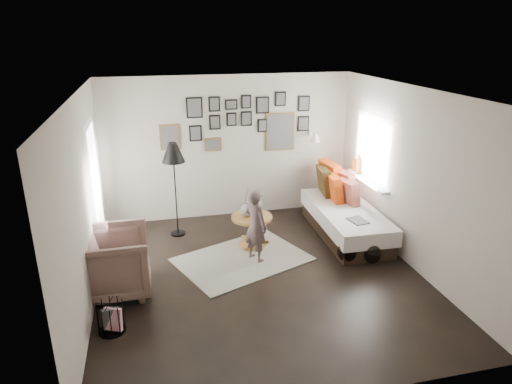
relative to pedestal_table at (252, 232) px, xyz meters
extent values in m
plane|color=black|center=(-0.10, -0.98, -0.24)|extent=(4.80, 4.80, 0.00)
plane|color=#ADA597|center=(-0.10, 1.42, 1.06)|extent=(4.50, 0.00, 4.50)
plane|color=#ADA597|center=(-0.10, -3.38, 1.06)|extent=(4.50, 0.00, 4.50)
plane|color=#ADA597|center=(-2.35, -0.98, 1.06)|extent=(0.00, 4.80, 4.80)
plane|color=#ADA597|center=(2.15, -0.98, 1.06)|extent=(0.00, 4.80, 4.80)
plane|color=white|center=(-0.10, -0.98, 2.36)|extent=(4.80, 4.80, 0.00)
plane|color=white|center=(-2.33, 0.22, 0.81)|extent=(0.00, 2.14, 2.14)
plane|color=white|center=(-2.33, 0.22, 0.81)|extent=(0.00, 1.88, 1.88)
plane|color=white|center=(-2.33, 0.22, 0.81)|extent=(0.00, 1.93, 1.93)
plane|color=white|center=(2.14, 0.22, 1.21)|extent=(0.00, 1.30, 1.30)
plane|color=white|center=(2.14, 0.22, 1.21)|extent=(0.00, 1.14, 1.14)
cube|color=white|center=(2.08, 0.22, 0.64)|extent=(0.15, 1.32, 0.04)
cylinder|color=#8C4C14|center=(2.08, 0.57, 0.80)|extent=(0.10, 0.10, 0.28)
cylinder|color=#8C4C14|center=(2.08, 0.74, 0.77)|extent=(0.08, 0.08, 0.22)
cube|color=brown|center=(-1.15, 1.41, 1.31)|extent=(0.35, 0.03, 0.45)
cube|color=black|center=(-1.15, 1.39, 1.31)|extent=(0.30, 0.01, 0.40)
cube|color=black|center=(-0.70, 1.41, 1.81)|extent=(0.28, 0.03, 0.36)
cube|color=black|center=(-0.70, 1.39, 1.81)|extent=(0.23, 0.01, 0.31)
cube|color=black|center=(-0.70, 1.41, 1.36)|extent=(0.22, 0.03, 0.28)
cube|color=black|center=(-0.70, 1.39, 1.36)|extent=(0.17, 0.01, 0.23)
cube|color=black|center=(-0.35, 1.41, 1.86)|extent=(0.20, 0.03, 0.26)
cube|color=black|center=(-0.35, 1.39, 1.86)|extent=(0.15, 0.01, 0.21)
cube|color=black|center=(-0.35, 1.41, 1.54)|extent=(0.20, 0.03, 0.26)
cube|color=black|center=(-0.35, 1.39, 1.54)|extent=(0.15, 0.01, 0.21)
cube|color=black|center=(-0.05, 1.41, 1.84)|extent=(0.22, 0.03, 0.18)
cube|color=black|center=(-0.05, 1.39, 1.84)|extent=(0.17, 0.01, 0.13)
cube|color=black|center=(-0.05, 1.41, 1.58)|extent=(0.18, 0.03, 0.24)
cube|color=black|center=(-0.05, 1.39, 1.58)|extent=(0.13, 0.01, 0.19)
cube|color=black|center=(0.22, 1.41, 1.88)|extent=(0.18, 0.03, 0.24)
cube|color=black|center=(0.22, 1.39, 1.88)|extent=(0.13, 0.01, 0.19)
cube|color=black|center=(0.22, 1.41, 1.58)|extent=(0.20, 0.03, 0.26)
cube|color=black|center=(0.22, 1.39, 1.58)|extent=(0.15, 0.01, 0.21)
cube|color=black|center=(0.52, 1.41, 1.81)|extent=(0.24, 0.03, 0.30)
cube|color=black|center=(0.52, 1.39, 1.81)|extent=(0.19, 0.01, 0.25)
cube|color=black|center=(0.52, 1.41, 1.44)|extent=(0.18, 0.03, 0.24)
cube|color=black|center=(0.52, 1.39, 1.44)|extent=(0.13, 0.01, 0.19)
cube|color=brown|center=(0.85, 1.41, 1.31)|extent=(0.55, 0.03, 0.70)
cube|color=black|center=(0.85, 1.39, 1.31)|extent=(0.50, 0.01, 0.65)
cube|color=black|center=(0.85, 1.41, 1.91)|extent=(0.20, 0.03, 0.26)
cube|color=black|center=(0.85, 1.39, 1.91)|extent=(0.15, 0.01, 0.21)
cube|color=black|center=(1.30, 1.41, 1.81)|extent=(0.22, 0.03, 0.28)
cube|color=black|center=(1.30, 1.39, 1.81)|extent=(0.17, 0.01, 0.23)
cube|color=black|center=(1.30, 1.41, 1.44)|extent=(0.22, 0.03, 0.28)
cube|color=black|center=(1.30, 1.39, 1.44)|extent=(0.17, 0.01, 0.23)
cube|color=brown|center=(-0.40, 1.41, 1.14)|extent=(0.30, 0.03, 0.24)
cube|color=black|center=(-0.40, 1.39, 1.14)|extent=(0.25, 0.01, 0.19)
cube|color=white|center=(1.45, 1.39, 1.26)|extent=(0.06, 0.04, 0.10)
cylinder|color=white|center=(1.45, 1.27, 1.28)|extent=(0.02, 0.24, 0.02)
cone|color=white|center=(1.45, 1.14, 1.22)|extent=(0.18, 0.18, 0.14)
cube|color=silver|center=(-0.25, -0.44, -0.23)|extent=(2.24, 1.92, 0.01)
cone|color=brown|center=(0.00, 0.00, -0.19)|extent=(0.49, 0.49, 0.09)
cylinder|color=brown|center=(0.00, 0.00, 0.02)|extent=(0.10, 0.10, 0.38)
cylinder|color=brown|center=(0.00, 0.00, 0.26)|extent=(0.66, 0.66, 0.04)
ellipsoid|color=black|center=(-0.08, 0.02, 0.38)|extent=(0.19, 0.19, 0.21)
cylinder|color=black|center=(-0.08, 0.02, 0.50)|extent=(0.06, 0.06, 0.04)
cylinder|color=black|center=(0.11, 0.00, 0.29)|extent=(0.11, 0.11, 0.02)
cube|color=black|center=(1.64, 0.04, -0.12)|extent=(0.93, 2.10, 0.24)
cube|color=silver|center=(1.64, 0.04, 0.12)|extent=(1.00, 2.16, 0.26)
cube|color=#CC3D0B|center=(1.67, 0.89, 0.53)|extent=(0.32, 0.63, 0.61)
cube|color=#352410|center=(1.51, 0.78, 0.49)|extent=(0.31, 0.57, 0.54)
cube|color=maroon|center=(1.80, 0.60, 0.48)|extent=(0.37, 0.57, 0.52)
cube|color=#CC3D0B|center=(1.58, 0.45, 0.47)|extent=(0.28, 0.52, 0.50)
cube|color=maroon|center=(1.75, 0.26, 0.45)|extent=(0.30, 0.49, 0.46)
cube|color=black|center=(1.59, -0.51, 0.26)|extent=(0.28, 0.36, 0.02)
imported|color=brown|center=(-2.10, -0.92, 0.20)|extent=(0.98, 0.95, 0.87)
cube|color=white|center=(-2.10, -0.87, 0.24)|extent=(0.40, 0.42, 0.18)
cylinder|color=black|center=(-1.14, 0.72, -0.23)|extent=(0.25, 0.25, 0.03)
cylinder|color=black|center=(-1.14, 0.72, 0.48)|extent=(0.02, 0.02, 1.44)
cone|color=black|center=(-1.14, 0.72, 1.22)|extent=(0.38, 0.38, 0.32)
cube|color=black|center=(-2.10, -1.80, -0.07)|extent=(0.21, 0.11, 0.29)
cube|color=white|center=(-2.07, -1.82, -0.07)|extent=(0.22, 0.15, 0.28)
ellipsoid|color=black|center=(1.28, -0.87, -0.06)|extent=(0.30, 0.30, 0.35)
cylinder|color=black|center=(1.28, -0.87, 0.16)|extent=(0.05, 0.05, 0.11)
ellipsoid|color=black|center=(1.63, -0.99, -0.09)|extent=(0.27, 0.27, 0.31)
cylinder|color=black|center=(1.63, -0.99, 0.12)|extent=(0.05, 0.05, 0.11)
imported|color=#584546|center=(-0.05, -0.48, 0.33)|extent=(0.45, 0.50, 1.14)
camera|label=1|loc=(-1.49, -6.55, 3.11)|focal=32.00mm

